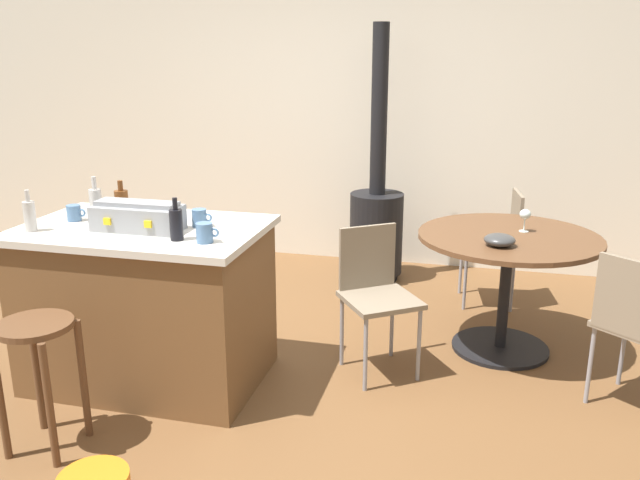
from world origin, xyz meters
name	(u,v)px	position (x,y,z in m)	size (l,w,h in m)	color
ground_plane	(267,384)	(0.00, 0.00, 0.00)	(8.80, 8.80, 0.00)	brown
back_wall	(354,110)	(0.00, 2.50, 1.35)	(8.00, 0.10, 2.70)	silver
kitchen_island	(148,304)	(-0.68, -0.08, 0.47)	(1.34, 0.87, 0.93)	brown
wooden_stool	(38,356)	(-0.83, -0.84, 0.49)	(0.35, 0.35, 0.65)	brown
dining_table	(507,262)	(1.32, 0.80, 0.59)	(1.11, 1.11, 0.77)	black
folding_chair_near	(638,321)	(1.96, 0.20, 0.52)	(0.56, 0.56, 0.87)	#7F705B
folding_chair_far	(498,238)	(1.28, 1.63, 0.51)	(0.45, 0.45, 0.86)	#7F705B
folding_chair_left	(375,288)	(0.56, 0.36, 0.51)	(0.56, 0.56, 0.86)	#7F705B
wood_stove	(376,219)	(0.31, 1.95, 0.52)	(0.44, 0.45, 2.07)	black
toolbox	(138,216)	(-0.66, -0.16, 1.00)	(0.47, 0.22, 0.16)	gray
bottle_0	(30,215)	(-1.20, -0.32, 1.01)	(0.06, 0.06, 0.23)	#B7B2AD
bottle_1	(96,204)	(-0.97, -0.05, 1.03)	(0.07, 0.07, 0.26)	#B7B2AD
bottle_2	(176,224)	(-0.37, -0.29, 1.01)	(0.07, 0.07, 0.22)	black
bottle_3	(122,203)	(-0.90, 0.09, 1.01)	(0.08, 0.08, 0.21)	#603314
cup_0	(200,218)	(-0.36, -0.01, 0.97)	(0.12, 0.08, 0.10)	#4C7099
cup_1	(205,233)	(-0.21, -0.29, 0.98)	(0.12, 0.09, 0.10)	#4C7099
cup_2	(74,213)	(-1.11, -0.07, 0.97)	(0.11, 0.08, 0.09)	#4C7099
wine_glass	(525,215)	(1.41, 0.90, 0.88)	(0.07, 0.07, 0.14)	silver
serving_bowl	(500,240)	(1.25, 0.55, 0.80)	(0.18, 0.18, 0.07)	#383838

